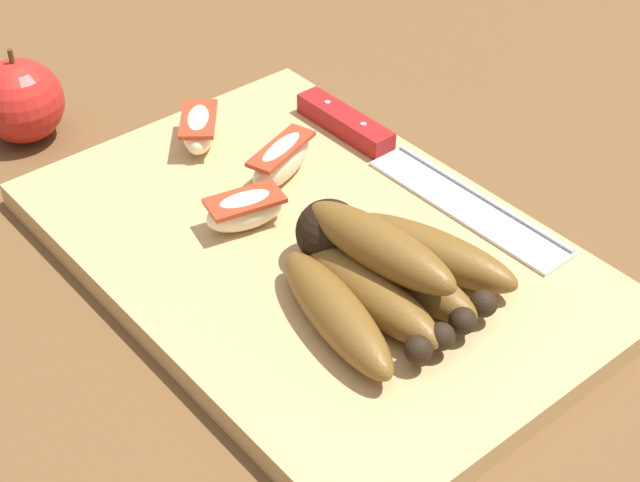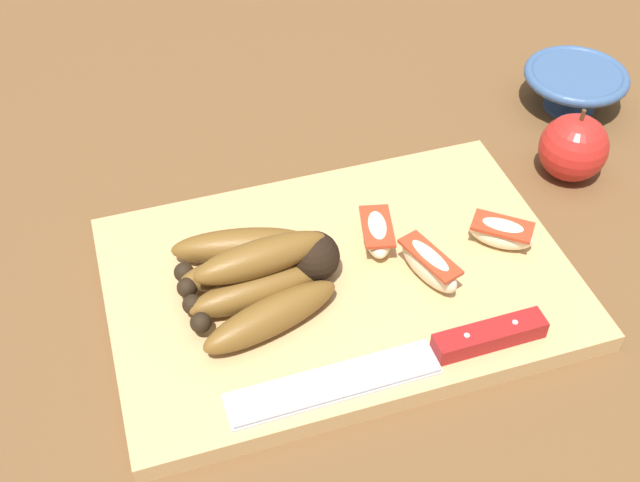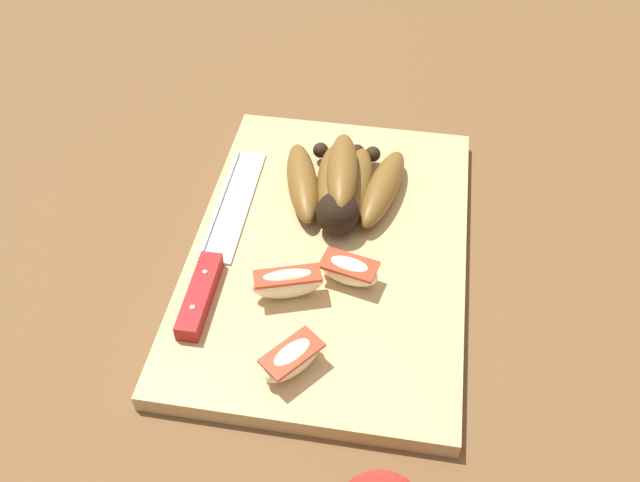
{
  "view_description": "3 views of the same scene",
  "coord_description": "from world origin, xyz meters",
  "px_view_note": "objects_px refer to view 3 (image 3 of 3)",
  "views": [
    {
      "loc": [
        0.43,
        -0.36,
        0.47
      ],
      "look_at": [
        0.03,
        -0.02,
        0.04
      ],
      "focal_mm": 55.15,
      "sensor_mm": 36.0,
      "label": 1
    },
    {
      "loc": [
        0.17,
        0.46,
        0.56
      ],
      "look_at": [
        0.02,
        -0.04,
        0.04
      ],
      "focal_mm": 44.55,
      "sensor_mm": 36.0,
      "label": 2
    },
    {
      "loc": [
        -0.5,
        -0.08,
        0.56
      ],
      "look_at": [
        -0.02,
        -0.0,
        0.05
      ],
      "focal_mm": 38.99,
      "sensor_mm": 36.0,
      "label": 3
    }
  ],
  "objects_px": {
    "apple_wedge_near": "(291,358)",
    "apple_wedge_middle": "(349,270)",
    "apple_wedge_far": "(288,283)",
    "banana_bunch": "(342,185)",
    "chefs_knife": "(212,261)"
  },
  "relations": [
    {
      "from": "apple_wedge_near",
      "to": "apple_wedge_middle",
      "type": "bearing_deg",
      "value": -18.46
    },
    {
      "from": "apple_wedge_far",
      "to": "apple_wedge_near",
      "type": "bearing_deg",
      "value": -167.13
    },
    {
      "from": "apple_wedge_middle",
      "to": "apple_wedge_far",
      "type": "bearing_deg",
      "value": 117.3
    },
    {
      "from": "banana_bunch",
      "to": "apple_wedge_middle",
      "type": "bearing_deg",
      "value": -168.55
    },
    {
      "from": "apple_wedge_middle",
      "to": "banana_bunch",
      "type": "bearing_deg",
      "value": 11.45
    },
    {
      "from": "chefs_knife",
      "to": "apple_wedge_far",
      "type": "relative_size",
      "value": 3.78
    },
    {
      "from": "banana_bunch",
      "to": "apple_wedge_far",
      "type": "height_order",
      "value": "banana_bunch"
    },
    {
      "from": "chefs_knife",
      "to": "apple_wedge_middle",
      "type": "height_order",
      "value": "apple_wedge_middle"
    },
    {
      "from": "banana_bunch",
      "to": "apple_wedge_far",
      "type": "xyz_separation_m",
      "value": [
        -0.15,
        0.03,
        -0.0
      ]
    },
    {
      "from": "banana_bunch",
      "to": "apple_wedge_near",
      "type": "relative_size",
      "value": 2.38
    },
    {
      "from": "banana_bunch",
      "to": "apple_wedge_near",
      "type": "bearing_deg",
      "value": 176.63
    },
    {
      "from": "apple_wedge_near",
      "to": "apple_wedge_far",
      "type": "bearing_deg",
      "value": 12.87
    },
    {
      "from": "apple_wedge_near",
      "to": "apple_wedge_far",
      "type": "height_order",
      "value": "apple_wedge_far"
    },
    {
      "from": "chefs_knife",
      "to": "apple_wedge_near",
      "type": "distance_m",
      "value": 0.15
    },
    {
      "from": "banana_bunch",
      "to": "apple_wedge_far",
      "type": "bearing_deg",
      "value": 167.54
    }
  ]
}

